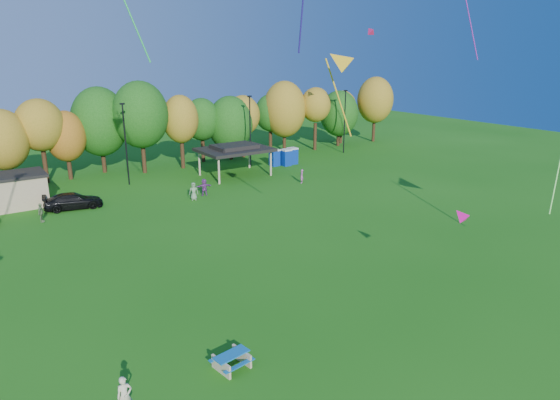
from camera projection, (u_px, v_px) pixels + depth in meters
ground at (365, 371)px, 23.55m from camera, size 160.00×160.00×0.00m
tree_line at (83, 128)px, 57.19m from camera, size 93.57×10.55×11.15m
lamp_posts at (126, 142)px, 54.78m from camera, size 64.50×0.25×9.09m
utility_building at (11, 191)px, 47.63m from camera, size 6.30×4.30×3.25m
pavilion at (235, 149)px, 59.41m from camera, size 8.20×6.20×3.77m
porta_potties at (284, 157)px, 65.41m from camera, size 3.75×1.92×2.18m
picnic_table at (232, 360)px, 23.70m from camera, size 1.91×1.66×0.75m
kite_flyer at (125, 396)px, 20.57m from camera, size 0.66×0.46×1.73m
car_d at (73, 201)px, 47.46m from camera, size 5.58×3.00×1.54m
far_person_1 at (41, 213)px, 43.71m from camera, size 0.84×1.08×1.71m
far_person_2 at (194, 191)px, 50.19m from camera, size 1.04×0.86×1.82m
far_person_3 at (302, 176)px, 56.62m from camera, size 0.68×0.68×1.59m
far_person_4 at (204, 187)px, 51.76m from camera, size 1.73×0.80×1.79m
kite_3 at (370, 31)px, 53.77m from camera, size 1.12×1.38×1.26m
kite_6 at (338, 61)px, 28.70m from camera, size 2.86×2.87×5.54m
kite_14 at (461, 215)px, 28.94m from camera, size 1.04×1.24×1.11m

